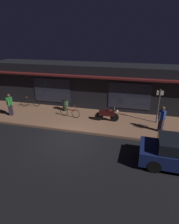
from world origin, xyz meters
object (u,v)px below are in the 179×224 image
(trash_bin, at_px, (66,105))
(person_bystander, at_px, (162,119))
(motorcycle, at_px, (107,114))
(bicycle_parked, at_px, (30,102))
(sign_post, at_px, (159,104))
(bicycle_extra, at_px, (70,112))
(person_photographer, at_px, (10,104))

(trash_bin, bearing_deg, person_bystander, -14.96)
(motorcycle, height_order, bicycle_parked, motorcycle)
(bicycle_parked, xyz_separation_m, person_bystander, (10.36, -2.02, 0.52))
(sign_post, bearing_deg, bicycle_extra, -175.01)
(bicycle_parked, relative_size, person_photographer, 0.97)
(bicycle_parked, xyz_separation_m, bicycle_extra, (3.99, -1.26, 0.00))
(motorcycle, xyz_separation_m, trash_bin, (-3.57, 1.17, -0.03))
(motorcycle, relative_size, sign_post, 0.71)
(bicycle_parked, bearing_deg, person_photographer, -100.94)
(motorcycle, relative_size, trash_bin, 1.83)
(motorcycle, bearing_deg, sign_post, 9.73)
(trash_bin, bearing_deg, person_photographer, -151.59)
(person_bystander, bearing_deg, motorcycle, 168.37)
(motorcycle, distance_m, trash_bin, 3.76)
(bicycle_extra, bearing_deg, person_photographer, -169.14)
(person_bystander, bearing_deg, person_photographer, -179.58)
(motorcycle, height_order, bicycle_extra, motorcycle)
(person_photographer, relative_size, trash_bin, 1.80)
(bicycle_extra, relative_size, person_bystander, 0.98)
(person_photographer, bearing_deg, sign_post, 7.44)
(trash_bin, bearing_deg, sign_post, -4.88)
(person_photographer, xyz_separation_m, sign_post, (10.60, 1.39, 0.48))
(bicycle_parked, height_order, bicycle_extra, same)
(motorcycle, relative_size, bicycle_parked, 1.05)
(bicycle_extra, relative_size, sign_post, 0.68)
(bicycle_parked, distance_m, bicycle_extra, 4.19)
(bicycle_parked, height_order, sign_post, sign_post)
(bicycle_extra, height_order, sign_post, sign_post)
(bicycle_extra, height_order, person_bystander, person_bystander)
(sign_post, relative_size, trash_bin, 2.58)
(bicycle_parked, xyz_separation_m, person_photographer, (-0.41, -2.10, 0.52))
(person_photographer, height_order, sign_post, sign_post)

